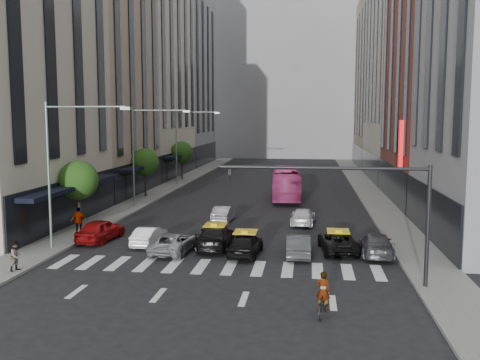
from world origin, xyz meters
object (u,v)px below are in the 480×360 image
(streetlamp_far, at_px, (184,137))
(taxi_left, at_px, (216,236))
(car_white_front, at_px, (149,236))
(streetlamp_mid, at_px, (143,143))
(motorcycle, at_px, (323,305))
(bus, at_px, (286,183))
(car_red, at_px, (101,230))
(streetlamp_near, at_px, (63,156))
(taxi_center, at_px, (246,244))
(pedestrian_far, at_px, (79,221))
(pedestrian_near, at_px, (17,256))

(streetlamp_far, xyz_separation_m, taxi_left, (9.10, -30.16, -5.18))
(streetlamp_far, distance_m, car_white_front, 30.87)
(streetlamp_mid, height_order, motorcycle, streetlamp_mid)
(bus, xyz_separation_m, motorcycle, (2.94, -32.22, -1.11))
(taxi_left, bearing_deg, car_red, -7.88)
(streetlamp_near, height_order, taxi_center, streetlamp_near)
(streetlamp_mid, xyz_separation_m, pedestrian_far, (-0.86, -12.14, -4.81))
(bus, bearing_deg, pedestrian_near, 61.77)
(streetlamp_mid, height_order, bus, streetlamp_mid)
(bus, bearing_deg, taxi_left, 77.13)
(streetlamp_near, distance_m, streetlamp_mid, 16.00)
(streetlamp_far, bearing_deg, streetlamp_mid, -90.00)
(taxi_center, height_order, motorcycle, taxi_center)
(bus, xyz_separation_m, pedestrian_near, (-12.98, -28.15, -0.63))
(bus, bearing_deg, car_white_front, 66.08)
(bus, relative_size, pedestrian_near, 7.14)
(streetlamp_near, bearing_deg, pedestrian_far, 102.53)
(motorcycle, distance_m, pedestrian_near, 16.43)
(taxi_left, height_order, pedestrian_near, pedestrian_near)
(streetlamp_far, relative_size, car_red, 2.05)
(car_red, relative_size, pedestrian_near, 2.77)
(car_red, xyz_separation_m, pedestrian_far, (-2.02, 1.16, 0.34))
(streetlamp_mid, bearing_deg, motorcycle, -58.22)
(streetlamp_mid, relative_size, bus, 0.80)
(car_red, distance_m, taxi_left, 7.99)
(streetlamp_mid, bearing_deg, taxi_center, -54.71)
(streetlamp_far, xyz_separation_m, car_red, (1.16, -29.30, -5.16))
(streetlamp_near, relative_size, pedestrian_far, 4.79)
(bus, distance_m, pedestrian_far, 23.51)
(taxi_left, bearing_deg, pedestrian_near, 34.34)
(bus, bearing_deg, pedestrian_far, 51.53)
(streetlamp_far, distance_m, car_red, 29.77)
(streetlamp_mid, xyz_separation_m, pedestrian_near, (-0.36, -21.04, -4.96))
(motorcycle, bearing_deg, streetlamp_near, -17.59)
(taxi_center, relative_size, pedestrian_far, 2.23)
(car_red, relative_size, motorcycle, 2.50)
(streetlamp_far, height_order, taxi_center, streetlamp_far)
(streetlamp_far, bearing_deg, motorcycle, -69.27)
(car_white_front, relative_size, motorcycle, 2.11)
(streetlamp_mid, distance_m, streetlamp_far, 16.00)
(streetlamp_near, bearing_deg, pedestrian_near, -94.04)
(streetlamp_near, bearing_deg, bus, 61.36)
(pedestrian_near, bearing_deg, streetlamp_far, 20.33)
(car_red, bearing_deg, bus, -112.39)
(streetlamp_far, relative_size, pedestrian_far, 4.79)
(car_white_front, bearing_deg, pedestrian_far, -14.98)
(taxi_center, bearing_deg, motorcycle, 119.04)
(taxi_left, relative_size, pedestrian_near, 3.17)
(pedestrian_near, distance_m, pedestrian_far, 8.91)
(car_white_front, relative_size, bus, 0.33)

